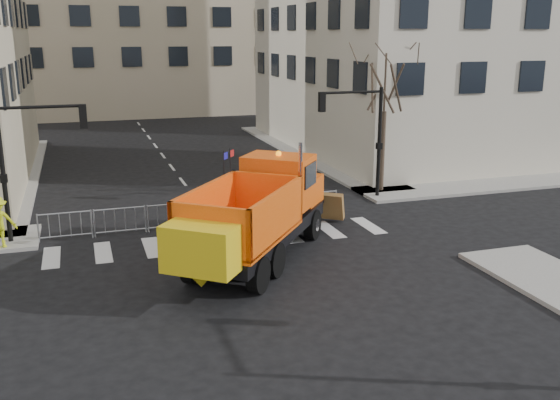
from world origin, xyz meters
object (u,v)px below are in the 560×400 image
object	(u,v)px
newspaper_box	(289,195)
cop_a	(299,208)
cop_c	(285,204)
cop_b	(286,202)
plow_truck	(256,212)

from	to	relation	value
newspaper_box	cop_a	bearing A→B (deg)	-124.82
cop_c	newspaper_box	bearing A→B (deg)	177.98
cop_a	cop_c	size ratio (longest dim) A/B	1.04
cop_a	cop_b	world-z (taller)	cop_b
plow_truck	cop_c	xyz separation A→B (m)	(2.48, 4.12, -0.98)
plow_truck	cop_a	distance (m)	4.34
cop_b	newspaper_box	size ratio (longest dim) A/B	1.64
cop_b	newspaper_box	distance (m)	2.02
plow_truck	cop_c	distance (m)	4.91
plow_truck	newspaper_box	bearing A→B (deg)	9.78
plow_truck	cop_c	world-z (taller)	plow_truck
cop_c	plow_truck	bearing A→B (deg)	-10.41
cop_c	newspaper_box	world-z (taller)	cop_c
newspaper_box	plow_truck	bearing A→B (deg)	-143.16
cop_a	newspaper_box	size ratio (longest dim) A/B	1.60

